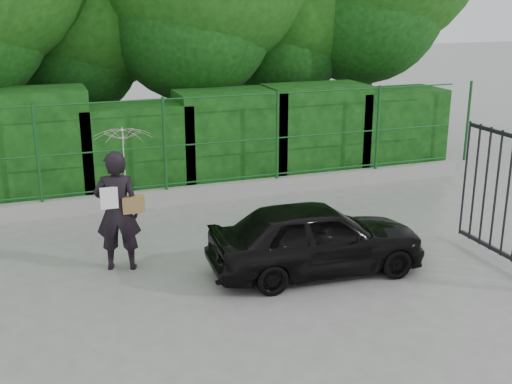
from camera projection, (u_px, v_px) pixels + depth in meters
name	position (u px, v px, depth m)	size (l,w,h in m)	color
ground	(210.00, 309.00, 8.33)	(80.00, 80.00, 0.00)	gray
kerb	(146.00, 199.00, 12.34)	(14.00, 0.25, 0.30)	#9E9E99
fence	(155.00, 145.00, 12.10)	(14.13, 0.06, 1.80)	#13491B
hedge	(131.00, 145.00, 12.96)	(14.20, 1.20, 2.22)	black
woman	(121.00, 181.00, 9.24)	(0.94, 0.86, 2.13)	black
car	(316.00, 237.00, 9.31)	(1.27, 3.15, 1.07)	black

